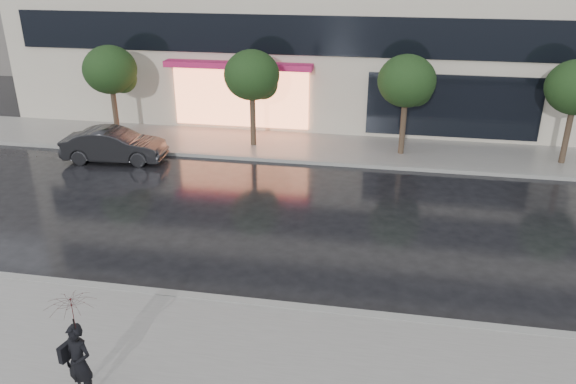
# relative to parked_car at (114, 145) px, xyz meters

# --- Properties ---
(ground) EXTENTS (120.00, 120.00, 0.00)m
(ground) POSITION_rel_parked_car_xyz_m (7.87, -7.45, -0.64)
(ground) COLOR black
(ground) RESTS_ON ground
(sidewalk_near) EXTENTS (60.00, 4.50, 0.12)m
(sidewalk_near) POSITION_rel_parked_car_xyz_m (7.87, -10.70, -0.58)
(sidewalk_near) COLOR slate
(sidewalk_near) RESTS_ON ground
(sidewalk_far) EXTENTS (60.00, 3.50, 0.12)m
(sidewalk_far) POSITION_rel_parked_car_xyz_m (7.87, 2.80, -0.58)
(sidewalk_far) COLOR slate
(sidewalk_far) RESTS_ON ground
(curb_near) EXTENTS (60.00, 0.25, 0.14)m
(curb_near) POSITION_rel_parked_car_xyz_m (7.87, -8.45, -0.57)
(curb_near) COLOR gray
(curb_near) RESTS_ON ground
(curb_far) EXTENTS (60.00, 0.25, 0.14)m
(curb_far) POSITION_rel_parked_car_xyz_m (7.87, 1.05, -0.57)
(curb_far) COLOR gray
(curb_far) RESTS_ON ground
(tree_far_west) EXTENTS (2.20, 2.20, 3.99)m
(tree_far_west) POSITION_rel_parked_car_xyz_m (-1.07, 2.58, 2.28)
(tree_far_west) COLOR #33261C
(tree_far_west) RESTS_ON ground
(tree_mid_west) EXTENTS (2.20, 2.20, 3.99)m
(tree_mid_west) POSITION_rel_parked_car_xyz_m (4.93, 2.58, 2.28)
(tree_mid_west) COLOR #33261C
(tree_mid_west) RESTS_ON ground
(tree_mid_east) EXTENTS (2.20, 2.20, 3.99)m
(tree_mid_east) POSITION_rel_parked_car_xyz_m (10.93, 2.58, 2.28)
(tree_mid_east) COLOR #33261C
(tree_mid_east) RESTS_ON ground
(parked_car) EXTENTS (4.00, 1.72, 1.28)m
(parked_car) POSITION_rel_parked_car_xyz_m (0.00, 0.00, 0.00)
(parked_car) COLOR black
(parked_car) RESTS_ON ground
(pedestrian_with_umbrella) EXTENTS (1.02, 1.03, 2.13)m
(pedestrian_with_umbrella) POSITION_rel_parked_car_xyz_m (5.21, -11.86, 0.87)
(pedestrian_with_umbrella) COLOR black
(pedestrian_with_umbrella) RESTS_ON sidewalk_near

